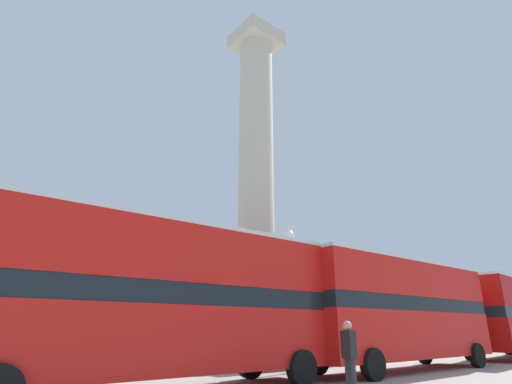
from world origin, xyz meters
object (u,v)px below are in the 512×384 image
Objects in this scene: monument_column at (256,242)px; pedestrian_near_lamp at (349,353)px; street_lamp at (289,279)px; bus_c at (167,297)px; equestrian_statue at (358,329)px; bus_b at (508,314)px; bus_a at (398,308)px.

monument_column is 11.02m from pedestrian_near_lamp.
street_lamp is 6.22m from pedestrian_near_lamp.
equestrian_statue is (19.70, 8.45, -0.84)m from bus_c.
pedestrian_near_lamp is at bearing -177.01° from bus_b.
monument_column is at bearing 112.43° from bus_a.
bus_c is 1.99× the size of street_lamp.
pedestrian_near_lamp is (-6.79, -2.62, -1.37)m from bus_a.
equestrian_statue reaches higher than pedestrian_near_lamp.
equestrian_statue is at bearing 147.01° from pedestrian_near_lamp.
bus_b is 1.82× the size of equestrian_statue.
monument_column is at bearing -166.12° from equestrian_statue.
pedestrian_near_lamp is at bearing -157.97° from bus_a.
monument_column reaches higher than bus_a.
street_lamp is (6.28, 1.61, 1.08)m from bus_c.
bus_c is at bearing -144.45° from monument_column.
bus_b is at bearing -76.67° from equestrian_statue.
street_lamp is at bearing 171.46° from pedestrian_near_lamp.
equestrian_statue reaches higher than bus_c.
bus_a is at bearing -68.47° from monument_column.
bus_c is at bearing -113.05° from pedestrian_near_lamp.
pedestrian_near_lamp is (-18.37, -2.58, -1.38)m from bus_b.
bus_a is 1.92× the size of street_lamp.
pedestrian_near_lamp is (-4.31, -8.91, -4.84)m from monument_column.
bus_c is (-10.26, 0.73, 0.03)m from bus_a.
bus_c is at bearing -156.53° from equestrian_statue.
equestrian_statue is at bearing 27.00° from street_lamp.
street_lamp reaches higher than bus_a.
bus_c is at bearing 176.83° from bus_a.
bus_c is (-21.84, 0.77, 0.02)m from bus_b.
monument_column is 12.99m from equestrian_statue.
street_lamp is at bearing 15.41° from bus_c.
bus_b is at bearing 0.69° from bus_a.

